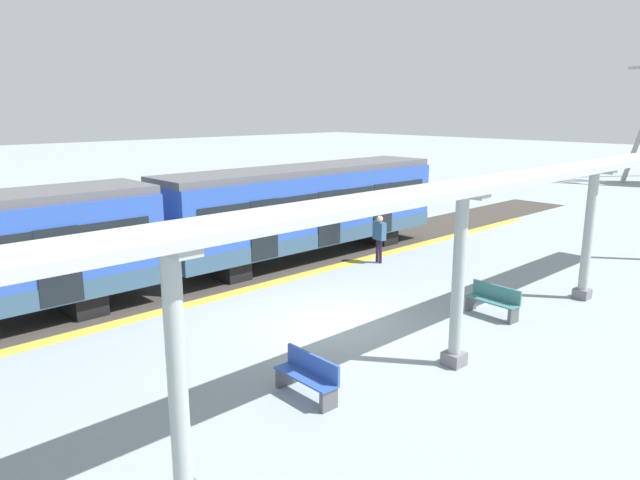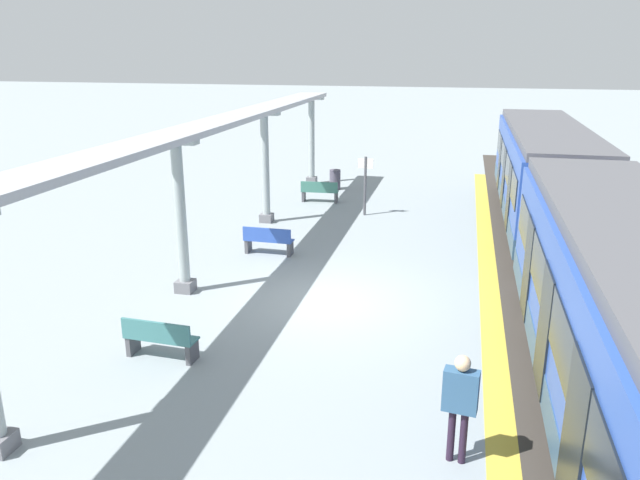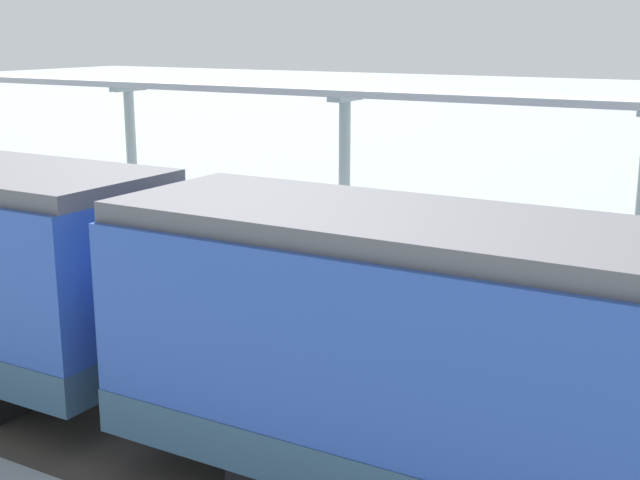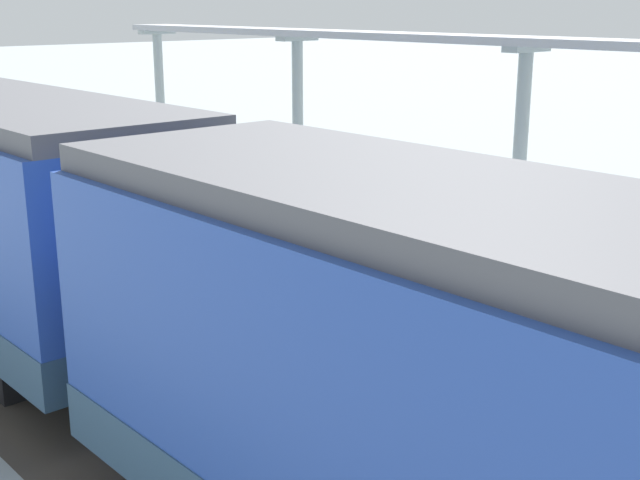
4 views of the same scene
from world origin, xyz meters
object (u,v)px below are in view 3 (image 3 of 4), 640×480
Objects in this scene: canopy_pillar_fourth at (132,157)px; bench_mid_platform at (205,232)px; bench_near_end at (455,270)px; canopy_pillar_third at (344,177)px.

bench_mid_platform is (-1.06, -3.30, -1.54)m from canopy_pillar_fourth.
bench_near_end is 6.78m from bench_mid_platform.
bench_mid_platform is (0.11, 6.78, 0.00)m from bench_near_end.
bench_near_end is (-1.17, -10.09, -1.54)m from canopy_pillar_fourth.
bench_near_end is at bearing -96.62° from canopy_pillar_fourth.
canopy_pillar_third is at bearing -72.95° from bench_mid_platform.
bench_near_end and bench_mid_platform have the same top height.
bench_near_end is at bearing -90.96° from bench_mid_platform.
canopy_pillar_third is 3.86m from bench_near_end.
canopy_pillar_fourth reaches higher than bench_mid_platform.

